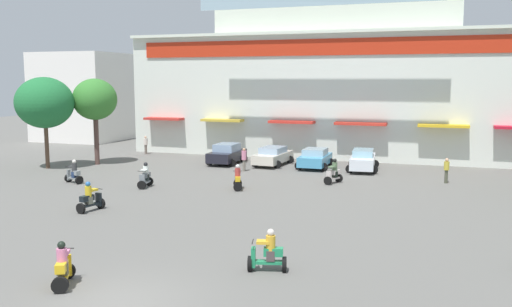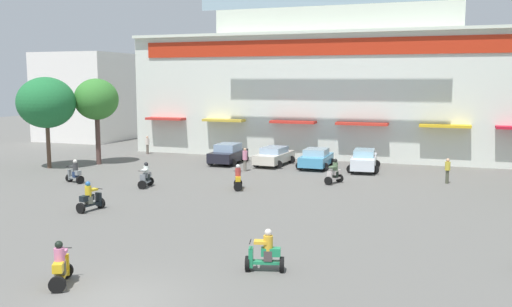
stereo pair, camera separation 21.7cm
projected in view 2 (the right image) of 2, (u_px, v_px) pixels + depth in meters
The scene contains 19 objects.
ground_plane at pixel (259, 206), 28.25m from camera, with size 128.00×128.00×0.00m, color #605F5A.
colonial_building at pixel (341, 55), 48.28m from camera, with size 34.72×15.42×20.30m.
flank_building_left at pixel (94, 96), 60.25m from camera, with size 8.52×10.56×9.24m.
plaza_tree_0 at pixel (96, 100), 41.55m from camera, with size 3.23×3.48×6.54m.
plaza_tree_2 at pixel (46, 103), 39.70m from camera, with size 4.10×4.17×6.65m.
parked_car_0 at pixel (228, 154), 42.30m from camera, with size 2.45×4.05×1.57m.
parked_car_1 at pixel (274, 156), 41.57m from camera, with size 2.60×4.47×1.41m.
parked_car_2 at pixel (316, 158), 40.20m from camera, with size 2.44×3.87×1.44m.
parked_car_3 at pixel (364, 160), 39.08m from camera, with size 2.44×4.45×1.52m.
scooter_rider_0 at pixel (75, 173), 34.46m from camera, with size 1.40×0.93×1.50m.
scooter_rider_1 at pixel (61, 267), 17.24m from camera, with size 1.10×1.47×1.50m.
scooter_rider_2 at pixel (334, 174), 34.23m from camera, with size 1.02×1.47×1.57m.
scooter_rider_3 at pixel (265, 254), 18.54m from camera, with size 1.40×0.83×1.49m.
scooter_rider_5 at pixel (238, 179), 32.41m from camera, with size 0.95×1.40×1.53m.
scooter_rider_6 at pixel (146, 177), 33.07m from camera, with size 0.71×1.40×1.53m.
scooter_rider_7 at pixel (90, 199), 27.11m from camera, with size 0.81×1.51×1.51m.
pedestrian_0 at pixel (245, 158), 38.82m from camera, with size 0.47×0.47×1.66m.
pedestrian_1 at pixel (147, 144), 47.88m from camera, with size 0.47×0.47×1.59m.
pedestrian_3 at pixel (448, 169), 34.24m from camera, with size 0.46×0.46×1.59m.
Camera 2 is at (8.89, -13.16, 6.46)m, focal length 38.49 mm.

